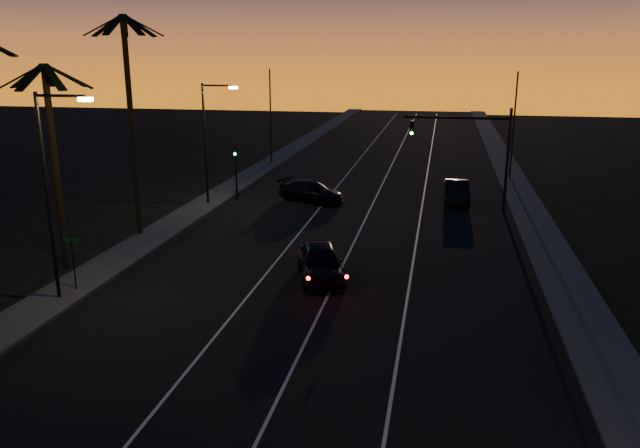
% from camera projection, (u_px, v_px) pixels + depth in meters
% --- Properties ---
extents(road, '(20.00, 170.00, 0.01)m').
position_uv_depth(road, '(343.00, 247.00, 34.81)').
color(road, black).
rests_on(road, ground).
extents(sidewalk_left, '(2.40, 170.00, 0.16)m').
position_uv_depth(sidewalk_left, '(156.00, 235.00, 36.87)').
color(sidewalk_left, '#363633').
rests_on(sidewalk_left, ground).
extents(sidewalk_right, '(2.40, 170.00, 0.16)m').
position_uv_depth(sidewalk_right, '(553.00, 258.00, 32.71)').
color(sidewalk_right, '#363633').
rests_on(sidewalk_right, ground).
extents(lane_stripe_left, '(0.12, 160.00, 0.01)m').
position_uv_depth(lane_stripe_left, '(290.00, 244.00, 35.37)').
color(lane_stripe_left, silver).
rests_on(lane_stripe_left, road).
extents(lane_stripe_mid, '(0.12, 160.00, 0.01)m').
position_uv_depth(lane_stripe_mid, '(351.00, 247.00, 34.72)').
color(lane_stripe_mid, silver).
rests_on(lane_stripe_mid, road).
extents(lane_stripe_right, '(0.12, 160.00, 0.01)m').
position_uv_depth(lane_stripe_right, '(415.00, 251.00, 34.07)').
color(lane_stripe_right, silver).
rests_on(lane_stripe_right, road).
extents(palm_mid, '(4.25, 4.16, 10.03)m').
position_uv_depth(palm_mid, '(53.00, 144.00, 29.93)').
color(palm_mid, black).
rests_on(palm_mid, ground).
extents(palm_far, '(4.25, 4.16, 12.53)m').
position_uv_depth(palm_far, '(130.00, 106.00, 35.05)').
color(palm_far, black).
rests_on(palm_far, ground).
extents(streetlight_left_near, '(2.55, 0.26, 9.00)m').
position_uv_depth(streetlight_left_near, '(52.00, 182.00, 25.93)').
color(streetlight_left_near, black).
rests_on(streetlight_left_near, ground).
extents(streetlight_left_far, '(2.55, 0.26, 8.50)m').
position_uv_depth(streetlight_left_far, '(209.00, 134.00, 43.02)').
color(streetlight_left_far, black).
rests_on(streetlight_left_far, ground).
extents(street_sign, '(0.70, 0.06, 2.60)m').
position_uv_depth(street_sign, '(73.00, 258.00, 27.87)').
color(street_sign, black).
rests_on(street_sign, ground).
extents(signal_mast, '(7.10, 0.41, 7.00)m').
position_uv_depth(signal_mast, '(472.00, 141.00, 41.66)').
color(signal_mast, black).
rests_on(signal_mast, ground).
extents(signal_post, '(0.28, 0.37, 4.20)m').
position_uv_depth(signal_post, '(236.00, 161.00, 45.25)').
color(signal_post, black).
rests_on(signal_post, ground).
extents(far_pole_left, '(0.14, 0.14, 9.00)m').
position_uv_depth(far_pole_left, '(271.00, 118.00, 59.30)').
color(far_pole_left, black).
rests_on(far_pole_left, ground).
extents(far_pole_right, '(0.14, 0.14, 9.00)m').
position_uv_depth(far_pole_right, '(514.00, 126.00, 52.38)').
color(far_pole_right, black).
rests_on(far_pole_right, ground).
extents(lead_car, '(3.45, 5.79, 1.68)m').
position_uv_depth(lead_car, '(320.00, 262.00, 29.82)').
color(lead_car, black).
rests_on(lead_car, road).
extents(right_car, '(1.81, 4.83, 1.58)m').
position_uv_depth(right_car, '(457.00, 192.00, 44.85)').
color(right_car, black).
rests_on(right_car, road).
extents(cross_car, '(5.45, 3.93, 1.47)m').
position_uv_depth(cross_car, '(311.00, 191.00, 45.31)').
color(cross_car, black).
rests_on(cross_car, road).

